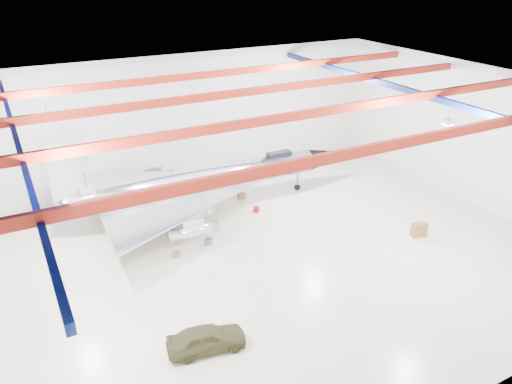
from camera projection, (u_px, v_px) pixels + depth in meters
floor at (245, 260)px, 33.00m from camera, size 40.00×40.00×0.00m
wall_back at (166, 121)px, 42.66m from camera, size 40.00×0.00×40.00m
wall_right at (472, 135)px, 39.15m from camera, size 0.00×30.00×30.00m
ceiling at (244, 96)px, 28.33m from camera, size 40.00×40.00×0.00m
ceiling_structure at (244, 108)px, 28.62m from camera, size 39.50×29.50×1.08m
jet_aircraft at (205, 183)px, 38.69m from camera, size 26.00×15.36×7.09m
jeep at (206, 339)px, 25.18m from camera, size 4.23×2.28×1.37m
desk at (419, 230)px, 35.67m from camera, size 1.20×0.80×1.00m
crate_ply at (176, 254)px, 33.32m from camera, size 0.55×0.49×0.32m
toolbox_red at (197, 215)px, 38.53m from camera, size 0.54×0.50×0.31m
engine_drum at (208, 241)px, 34.73m from camera, size 0.53×0.53×0.45m
parts_bin at (241, 196)px, 41.42m from camera, size 0.67×0.57×0.43m
crate_small at (132, 225)px, 37.01m from camera, size 0.44×0.38×0.27m
tool_chest at (256, 209)px, 39.20m from camera, size 0.47×0.47×0.42m
spares_box at (224, 196)px, 41.49m from camera, size 0.40×0.40×0.32m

